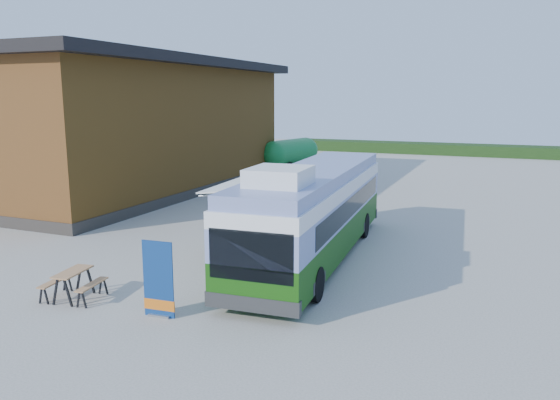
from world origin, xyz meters
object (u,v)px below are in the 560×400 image
at_px(banner, 159,286).
at_px(bus, 314,210).
at_px(slurry_tanker, 290,153).
at_px(picnic_table, 73,278).
at_px(person_a, 277,185).
at_px(person_b, 297,188).

bearing_deg(banner, bus, 69.04).
distance_m(banner, slurry_tanker, 27.34).
distance_m(bus, picnic_table, 7.74).
bearing_deg(slurry_tanker, picnic_table, -69.09).
distance_m(person_a, person_b, 1.19).
height_order(bus, person_a, bus).
relative_size(banner, person_b, 1.17).
height_order(picnic_table, person_b, person_b).
bearing_deg(person_b, slurry_tanker, -122.30).
relative_size(bus, person_b, 6.98).
bearing_deg(person_b, banner, 42.39).
height_order(banner, person_a, banner).
relative_size(picnic_table, slurry_tanker, 0.25).
relative_size(bus, banner, 5.99).
relative_size(picnic_table, person_b, 0.93).
xyz_separation_m(person_b, slurry_tanker, (-4.92, 11.43, 0.52)).
distance_m(person_b, slurry_tanker, 12.45).
relative_size(banner, person_a, 1.15).
bearing_deg(bus, picnic_table, -131.99).
bearing_deg(banner, picnic_table, 173.64).
distance_m(bus, person_a, 10.42).
bearing_deg(person_a, bus, -109.60).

